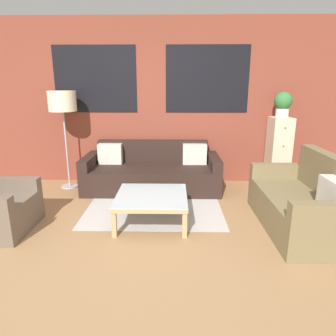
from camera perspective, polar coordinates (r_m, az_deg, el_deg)
ground_plane at (r=3.36m, az=-5.81°, el=-14.99°), size 16.00×16.00×0.00m
wall_back_brick at (r=5.34m, az=-3.14°, el=12.29°), size 8.40×0.09×2.80m
rug at (r=4.45m, az=-2.56°, el=-6.97°), size 1.91×1.68×0.00m
couch_dark at (r=5.05m, az=-3.07°, el=-0.96°), size 2.22×0.88×0.78m
settee_vintage at (r=4.00m, az=24.27°, el=-6.30°), size 0.80×1.61×0.92m
coffee_table at (r=3.81m, az=-3.14°, el=-5.86°), size 0.89×0.89×0.37m
floor_lamp at (r=5.23m, az=-19.47°, el=11.42°), size 0.44×0.44×1.62m
drawer_cabinet at (r=5.45m, az=20.23°, el=2.80°), size 0.33×0.43×1.19m
potted_plant at (r=5.35m, az=21.06°, el=11.42°), size 0.29×0.29×0.41m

